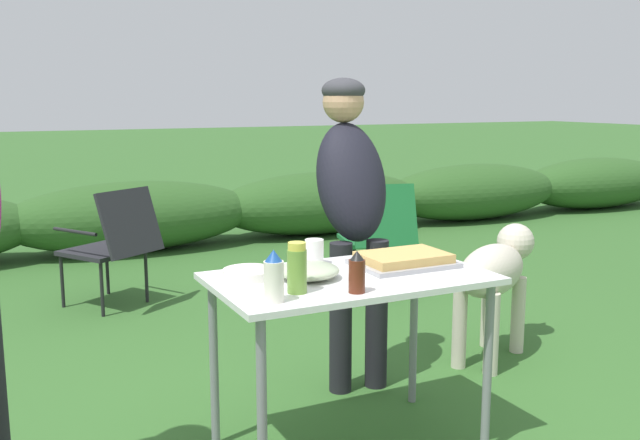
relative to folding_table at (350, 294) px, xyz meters
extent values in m
ellipsoid|color=#2D5623|center=(0.00, 4.30, -0.33)|extent=(2.40, 0.90, 0.66)
ellipsoid|color=#2D5623|center=(2.00, 4.30, -0.33)|extent=(2.40, 0.90, 0.66)
ellipsoid|color=#2D5623|center=(4.00, 4.30, -0.33)|extent=(2.40, 0.90, 0.66)
ellipsoid|color=#2D5623|center=(6.00, 4.30, -0.33)|extent=(2.40, 0.90, 0.66)
cube|color=white|center=(0.00, 0.00, 0.06)|extent=(1.10, 0.64, 0.02)
cylinder|color=gray|center=(-0.49, -0.27, -0.31)|extent=(0.04, 0.04, 0.71)
cylinder|color=gray|center=(0.49, -0.27, -0.31)|extent=(0.04, 0.04, 0.71)
cylinder|color=gray|center=(-0.49, 0.27, -0.31)|extent=(0.04, 0.04, 0.71)
cylinder|color=gray|center=(0.49, 0.27, -0.31)|extent=(0.04, 0.04, 0.71)
cube|color=#9E9EA3|center=(0.28, 0.04, 0.09)|extent=(0.40, 0.29, 0.02)
cube|color=tan|center=(0.28, 0.04, 0.11)|extent=(0.36, 0.25, 0.04)
cylinder|color=white|center=(-0.38, 0.14, 0.09)|extent=(0.21, 0.21, 0.03)
ellipsoid|color=#ADBC99|center=(-0.17, 0.03, 0.11)|extent=(0.25, 0.25, 0.06)
cylinder|color=white|center=(-0.05, 0.23, 0.13)|extent=(0.08, 0.08, 0.11)
cylinder|color=silver|center=(-0.42, -0.21, 0.15)|extent=(0.07, 0.07, 0.14)
cone|color=#194793|center=(-0.42, -0.21, 0.24)|extent=(0.06, 0.06, 0.04)
cylinder|color=#562314|center=(-0.10, -0.23, 0.14)|extent=(0.06, 0.06, 0.12)
cone|color=black|center=(-0.10, -0.23, 0.22)|extent=(0.05, 0.05, 0.03)
cylinder|color=olive|center=(-0.30, -0.14, 0.16)|extent=(0.07, 0.07, 0.16)
cylinder|color=#D1CC47|center=(-0.30, -0.14, 0.25)|extent=(0.06, 0.06, 0.03)
cylinder|color=black|center=(0.24, 0.53, -0.29)|extent=(0.11, 0.11, 0.75)
cylinder|color=black|center=(0.43, 0.51, -0.29)|extent=(0.11, 0.11, 0.75)
ellipsoid|color=black|center=(0.35, 0.64, 0.37)|extent=(0.40, 0.50, 0.66)
sphere|color=tan|center=(0.36, 0.75, 0.75)|extent=(0.21, 0.21, 0.21)
ellipsoid|color=#333338|center=(0.36, 0.75, 0.81)|extent=(0.22, 0.22, 0.12)
cylinder|color=beige|center=(0.96, 0.53, -0.44)|extent=(0.08, 0.08, 0.44)
cylinder|color=beige|center=(1.05, 0.37, -0.44)|extent=(0.08, 0.08, 0.44)
cylinder|color=beige|center=(1.31, 0.73, -0.44)|extent=(0.08, 0.08, 0.44)
cylinder|color=beige|center=(1.40, 0.58, -0.44)|extent=(0.08, 0.08, 0.44)
ellipsoid|color=beige|center=(1.18, 0.55, -0.15)|extent=(0.68, 0.55, 0.28)
sphere|color=beige|center=(1.50, 0.73, -0.06)|extent=(0.22, 0.22, 0.22)
cone|color=beige|center=(1.57, 0.78, -0.03)|extent=(0.19, 0.17, 0.15)
cylinder|color=beige|center=(0.87, 0.38, -0.14)|extent=(0.19, 0.14, 0.11)
cube|color=#19602D|center=(1.34, 2.09, -0.28)|extent=(0.56, 0.56, 0.03)
cube|color=#19602D|center=(1.27, 1.82, -0.05)|extent=(0.49, 0.27, 0.44)
cylinder|color=black|center=(1.09, 1.95, -0.47)|extent=(0.02, 0.02, 0.38)
cylinder|color=black|center=(1.48, 1.85, -0.47)|extent=(0.02, 0.02, 0.38)
cylinder|color=black|center=(1.19, 2.33, -0.47)|extent=(0.02, 0.02, 0.38)
cylinder|color=black|center=(1.58, 2.23, -0.47)|extent=(0.02, 0.02, 0.38)
cylinder|color=black|center=(1.11, 2.15, -0.10)|extent=(0.13, 0.41, 0.02)
cylinder|color=black|center=(1.56, 2.03, -0.10)|extent=(0.13, 0.41, 0.02)
cube|color=#232328|center=(-0.55, 2.58, -0.28)|extent=(0.63, 0.63, 0.03)
cube|color=#232328|center=(-0.40, 2.34, -0.05)|extent=(0.48, 0.38, 0.44)
cylinder|color=black|center=(-0.62, 2.30, -0.47)|extent=(0.02, 0.02, 0.38)
cylinder|color=black|center=(-0.28, 2.51, -0.47)|extent=(0.02, 0.02, 0.38)
cylinder|color=black|center=(-0.83, 2.64, -0.47)|extent=(0.02, 0.02, 0.38)
cylinder|color=black|center=(-0.49, 2.85, -0.47)|extent=(0.02, 0.02, 0.38)
cylinder|color=black|center=(-0.75, 2.46, -0.10)|extent=(0.24, 0.36, 0.02)
cylinder|color=black|center=(-0.36, 2.70, -0.10)|extent=(0.24, 0.36, 0.02)
camera|label=1|loc=(-1.32, -2.43, 0.78)|focal=40.00mm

